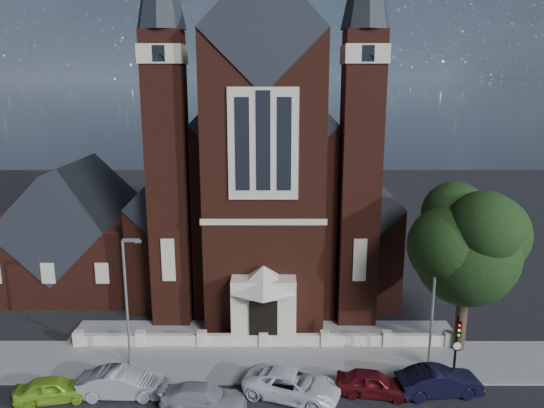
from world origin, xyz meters
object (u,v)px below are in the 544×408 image
Objects in this scene: car_silver_a at (121,383)px; car_silver_b at (203,398)px; street_lamp_left at (128,296)px; car_lime_van at (53,389)px; car_navy at (439,382)px; street_lamp_right at (435,296)px; street_tree at (471,248)px; car_dark_red at (373,383)px; parish_hall at (77,236)px; church at (266,177)px; car_white_suv at (292,385)px; traffic_signal at (457,340)px.

car_silver_b is at bearing -104.83° from car_silver_a.
street_lamp_left is 6.21m from car_lime_van.
car_lime_van is 0.85× the size of car_silver_a.
street_lamp_right is at bearing -14.40° from car_navy.
car_dark_red is (-6.48, -4.58, -6.26)m from street_tree.
street_lamp_left reaches higher than car_navy.
parish_hall is 18.38m from car_lime_van.
car_lime_van is at bearing -167.83° from street_tree.
car_navy is at bearing -65.93° from church.
car_navy is at bearing -89.63° from car_silver_a.
church is 23.86m from car_dark_red.
parish_hall reaches higher than car_white_suv.
car_dark_red is at bearing -89.62° from car_silver_a.
car_dark_red is 3.61m from car_navy.
car_silver_b is 4.82m from car_white_suv.
car_silver_a is 1.00× the size of car_navy.
car_navy is at bearing -77.67° from car_silver_b.
street_lamp_right is at bearing -28.22° from parish_hall.
car_lime_van is 21.00m from car_navy.
traffic_signal is at bearing -29.98° from parish_hall.
car_silver_a is at bearing -166.91° from street_tree.
car_white_suv is 4.47m from car_dark_red.
car_silver_a is 1.02× the size of car_silver_b.
parish_hall is 1.51× the size of street_lamp_left.
parish_hall is 2.67× the size of car_silver_b.
street_lamp_left is 1.52× the size of car_white_suv.
street_tree is at bearing -23.26° from parish_hall.
street_lamp_right is 6.27m from car_dark_red.
car_navy is at bearing -97.30° from street_lamp_right.
car_silver_a is at bearing -170.39° from street_lamp_right.
traffic_signal is (18.91, -1.57, -2.02)m from street_lamp_left.
street_lamp_left reaches higher than car_lime_van.
street_lamp_left is 10.77m from car_white_suv.
parish_hall reaches higher than car_dark_red.
traffic_signal is 9.65m from car_white_suv.
street_lamp_left and street_lamp_right have the same top height.
car_silver_b is 0.98× the size of car_navy.
street_lamp_right reaches higher than car_dark_red.
car_navy reaches higher than car_silver_a.
church reaches higher than car_white_suv.
church is 7.48× the size of car_navy.
car_lime_van is (-11.27, -22.38, -7.52)m from church.
street_lamp_left is at bearing 88.35° from car_dark_red.
car_lime_van is at bearing -116.72° from church.
car_white_suv is at bearing -159.74° from street_lamp_right.
street_lamp_right is 2.02× the size of traffic_signal.
street_tree is 5.70m from traffic_signal.
traffic_signal is (27.00, -15.57, -1.43)m from parish_hall.
church reaches higher than parish_hall.
street_lamp_left is at bearing -112.66° from church.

